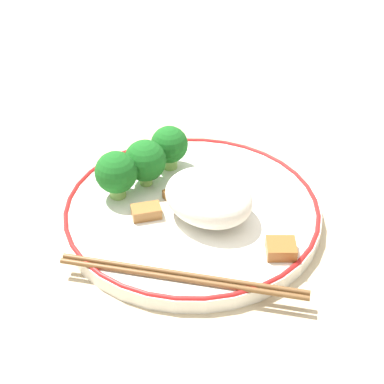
% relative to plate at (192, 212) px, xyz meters
% --- Properties ---
extents(ground_plane, '(3.00, 3.00, 0.00)m').
position_rel_plate_xyz_m(ground_plane, '(0.00, 0.00, -0.01)').
color(ground_plane, '#C6B28E').
extents(plate, '(0.27, 0.27, 0.02)m').
position_rel_plate_xyz_m(plate, '(0.00, 0.00, 0.00)').
color(plate, white).
rests_on(plate, ground_plane).
extents(rice_mound, '(0.09, 0.08, 0.05)m').
position_rel_plate_xyz_m(rice_mound, '(0.02, -0.00, 0.03)').
color(rice_mound, white).
rests_on(rice_mound, plate).
extents(broccoli_back_left, '(0.04, 0.04, 0.05)m').
position_rel_plate_xyz_m(broccoli_back_left, '(-0.07, 0.04, 0.03)').
color(broccoli_back_left, '#7FB756').
rests_on(broccoli_back_left, plate).
extents(broccoli_back_center, '(0.05, 0.05, 0.05)m').
position_rel_plate_xyz_m(broccoli_back_center, '(-0.07, 0.00, 0.04)').
color(broccoli_back_center, '#7FB756').
rests_on(broccoli_back_center, plate).
extents(broccoli_back_right, '(0.04, 0.04, 0.05)m').
position_rel_plate_xyz_m(broccoli_back_right, '(-0.07, -0.04, 0.04)').
color(broccoli_back_right, '#7FB756').
rests_on(broccoli_back_right, plate).
extents(meat_near_front, '(0.03, 0.04, 0.01)m').
position_rel_plate_xyz_m(meat_near_front, '(0.02, 0.03, 0.01)').
color(meat_near_front, brown).
rests_on(meat_near_front, plate).
extents(meat_near_left, '(0.04, 0.04, 0.01)m').
position_rel_plate_xyz_m(meat_near_left, '(-0.02, 0.01, 0.01)').
color(meat_near_left, brown).
rests_on(meat_near_left, plate).
extents(meat_near_right, '(0.03, 0.04, 0.01)m').
position_rel_plate_xyz_m(meat_near_right, '(-0.03, -0.04, 0.01)').
color(meat_near_right, '#9E6633').
rests_on(meat_near_right, plate).
extents(meat_near_back, '(0.04, 0.04, 0.01)m').
position_rel_plate_xyz_m(meat_near_back, '(0.11, -0.00, 0.01)').
color(meat_near_back, '#995B28').
rests_on(meat_near_back, plate).
extents(chopsticks, '(0.21, 0.12, 0.01)m').
position_rel_plate_xyz_m(chopsticks, '(0.06, -0.09, 0.01)').
color(chopsticks, brown).
rests_on(chopsticks, plate).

